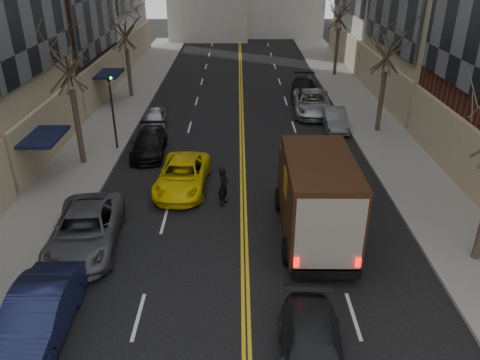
# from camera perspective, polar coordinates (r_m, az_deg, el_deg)

# --- Properties ---
(sidewalk_left) EXTENTS (4.00, 66.00, 0.15)m
(sidewalk_left) POSITION_cam_1_polar(r_m,az_deg,el_deg) (33.61, -15.45, 6.92)
(sidewalk_left) COLOR slate
(sidewalk_left) RESTS_ON ground
(sidewalk_right) EXTENTS (4.00, 66.00, 0.15)m
(sidewalk_right) POSITION_cam_1_polar(r_m,az_deg,el_deg) (33.74, 15.79, 6.95)
(sidewalk_right) COLOR slate
(sidewalk_right) RESTS_ON ground
(tree_lf_mid) EXTENTS (3.20, 3.20, 8.91)m
(tree_lf_mid) POSITION_cam_1_polar(r_m,az_deg,el_deg) (25.48, -20.64, 15.44)
(tree_lf_mid) COLOR #382D23
(tree_lf_mid) RESTS_ON sidewalk_left
(tree_lf_far) EXTENTS (3.20, 3.20, 8.12)m
(tree_lf_far) POSITION_cam_1_polar(r_m,az_deg,el_deg) (37.93, -14.02, 18.51)
(tree_lf_far) COLOR #382D23
(tree_lf_far) RESTS_ON sidewalk_left
(tree_rt_mid) EXTENTS (3.20, 3.20, 8.32)m
(tree_rt_mid) POSITION_cam_1_polar(r_m,az_deg,el_deg) (30.39, 17.84, 16.54)
(tree_rt_mid) COLOR #382D23
(tree_rt_mid) RESTS_ON sidewalk_right
(tree_rt_far) EXTENTS (3.20, 3.20, 9.11)m
(tree_rt_far) POSITION_cam_1_polar(r_m,az_deg,el_deg) (44.75, 12.21, 20.71)
(tree_rt_far) COLOR #382D23
(tree_rt_far) RESTS_ON sidewalk_right
(traffic_signal) EXTENTS (0.29, 0.26, 4.70)m
(traffic_signal) POSITION_cam_1_polar(r_m,az_deg,el_deg) (27.77, -15.34, 8.88)
(traffic_signal) COLOR black
(traffic_signal) RESTS_ON sidewalk_left
(ups_truck) EXTENTS (2.84, 6.80, 3.71)m
(ups_truck) POSITION_cam_1_polar(r_m,az_deg,el_deg) (18.88, 9.20, -1.98)
(ups_truck) COLOR black
(ups_truck) RESTS_ON ground
(observer_sedan) EXTENTS (2.13, 4.63, 1.31)m
(observer_sedan) POSITION_cam_1_polar(r_m,az_deg,el_deg) (13.96, 8.79, -20.20)
(observer_sedan) COLOR black
(observer_sedan) RESTS_ON ground
(taxi) EXTENTS (2.61, 5.19, 1.41)m
(taxi) POSITION_cam_1_polar(r_m,az_deg,el_deg) (23.19, -7.05, 0.55)
(taxi) COLOR yellow
(taxi) RESTS_ON ground
(pedestrian) EXTENTS (0.65, 0.80, 1.90)m
(pedestrian) POSITION_cam_1_polar(r_m,az_deg,el_deg) (21.48, -2.03, -0.74)
(pedestrian) COLOR black
(pedestrian) RESTS_ON ground
(parked_lf_b) EXTENTS (1.78, 4.81, 1.57)m
(parked_lf_b) POSITION_cam_1_polar(r_m,az_deg,el_deg) (15.89, -23.43, -15.02)
(parked_lf_b) COLOR #121739
(parked_lf_b) RESTS_ON ground
(parked_lf_c) EXTENTS (3.03, 5.70, 1.52)m
(parked_lf_c) POSITION_cam_1_polar(r_m,az_deg,el_deg) (19.53, -18.37, -5.82)
(parked_lf_c) COLOR #505258
(parked_lf_c) RESTS_ON ground
(parked_lf_d) EXTENTS (2.01, 4.54, 1.29)m
(parked_lf_d) POSITION_cam_1_polar(r_m,az_deg,el_deg) (27.58, -11.02, 4.42)
(parked_lf_d) COLOR black
(parked_lf_d) RESTS_ON ground
(parked_lf_e) EXTENTS (1.89, 3.88, 1.28)m
(parked_lf_e) POSITION_cam_1_polar(r_m,az_deg,el_deg) (31.60, -10.39, 7.31)
(parked_lf_e) COLOR #9A9CA2
(parked_lf_e) RESTS_ON ground
(parked_rt_a) EXTENTS (1.47, 4.00, 1.31)m
(parked_rt_a) POSITION_cam_1_polar(r_m,az_deg,el_deg) (31.69, 11.46, 7.30)
(parked_rt_a) COLOR #52565A
(parked_rt_a) RESTS_ON ground
(parked_rt_b) EXTENTS (3.02, 5.85, 1.58)m
(parked_rt_b) POSITION_cam_1_polar(r_m,az_deg,el_deg) (34.52, 8.79, 9.32)
(parked_rt_b) COLOR #96989D
(parked_rt_b) RESTS_ON ground
(parked_rt_c) EXTENTS (2.59, 5.17, 1.44)m
(parked_rt_c) POSITION_cam_1_polar(r_m,az_deg,el_deg) (38.74, 7.84, 11.15)
(parked_rt_c) COLOR black
(parked_rt_c) RESTS_ON ground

